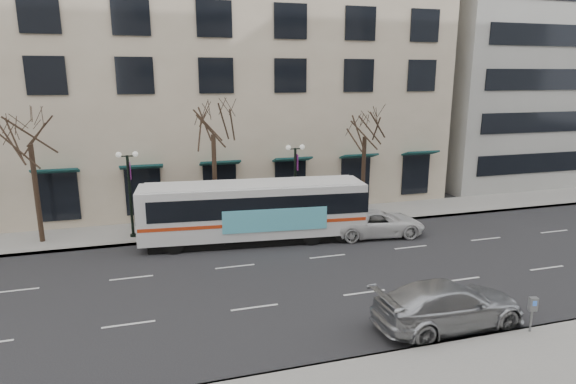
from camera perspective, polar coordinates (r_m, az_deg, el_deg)
name	(u,v)px	position (r m, az deg, el deg)	size (l,w,h in m)	color
ground	(244,285)	(22.67, -5.26, -10.92)	(160.00, 160.00, 0.00)	black
sidewalk_far	(291,220)	(31.96, 0.41, -3.33)	(80.00, 4.00, 0.15)	gray
building_hotel	(165,42)	(41.40, -14.41, 16.82)	(40.00, 20.00, 24.00)	#B8A78C
tree_far_left	(28,127)	(29.85, -28.43, 6.82)	(3.60, 3.60, 8.34)	black
tree_far_mid	(213,118)	(29.43, -8.93, 8.61)	(3.60, 3.60, 8.55)	black
tree_far_right	(365,122)	(32.32, 9.14, 8.18)	(3.60, 3.60, 8.06)	black
lamp_post_left	(130,190)	(29.22, -18.22, 0.17)	(1.22, 0.45, 5.21)	black
lamp_post_right	(295,180)	(30.50, 0.87, 1.41)	(1.22, 0.45, 5.21)	black
city_bus	(255,210)	(27.70, -3.95, -2.11)	(13.02, 4.04, 3.47)	silver
silver_car	(449,304)	(19.87, 18.52, -12.53)	(2.44, 6.01, 1.74)	#A8ABB0
white_pickup	(377,223)	(29.51, 10.55, -3.59)	(2.59, 5.61, 1.56)	silver
pay_station	(533,307)	(20.25, 27.01, -12.04)	(0.32, 0.24, 1.36)	gray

